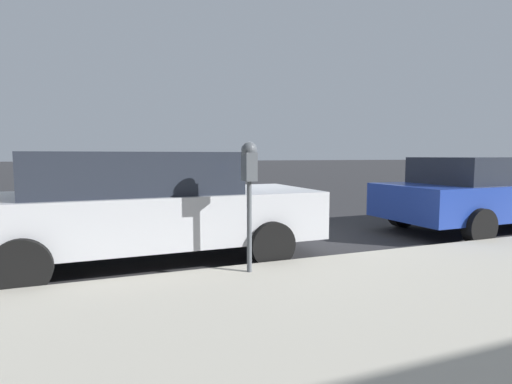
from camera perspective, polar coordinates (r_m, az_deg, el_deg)
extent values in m
plane|color=#2B2B2D|center=(7.55, -2.89, -6.54)|extent=(220.00, 220.00, 0.00)
cylinder|color=#4C5156|center=(4.85, -0.96, -4.99)|extent=(0.06, 0.06, 1.11)
cube|color=#4C5156|center=(4.78, -0.98, 3.61)|extent=(0.20, 0.14, 0.34)
sphere|color=#4C5156|center=(4.78, -0.98, 6.05)|extent=(0.19, 0.19, 0.19)
cube|color=#19389E|center=(4.88, -1.41, 3.15)|extent=(0.01, 0.11, 0.12)
cube|color=black|center=(4.87, -1.41, 4.55)|extent=(0.01, 0.10, 0.08)
cube|color=#B7BABF|center=(5.97, -14.85, -3.35)|extent=(1.91, 4.86, 0.69)
cube|color=#232833|center=(5.89, -16.87, 2.68)|extent=(1.67, 2.73, 0.57)
cylinder|color=black|center=(7.24, -3.82, -4.46)|extent=(0.23, 0.64, 0.64)
cylinder|color=black|center=(5.54, 2.22, -7.47)|extent=(0.23, 0.64, 0.64)
cylinder|color=black|center=(6.94, -28.21, -5.50)|extent=(0.23, 0.64, 0.64)
cylinder|color=black|center=(5.14, -30.46, -9.21)|extent=(0.23, 0.64, 0.64)
cube|color=navy|center=(9.60, 30.69, -0.81)|extent=(1.93, 4.90, 0.66)
cube|color=#232833|center=(9.41, 30.14, 2.73)|extent=(1.68, 2.75, 0.52)
cylinder|color=black|center=(11.40, 31.50, -1.68)|extent=(0.23, 0.64, 0.64)
cylinder|color=black|center=(9.15, 20.12, -2.74)|extent=(0.23, 0.64, 0.64)
cylinder|color=black|center=(7.88, 29.30, -4.34)|extent=(0.23, 0.64, 0.64)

